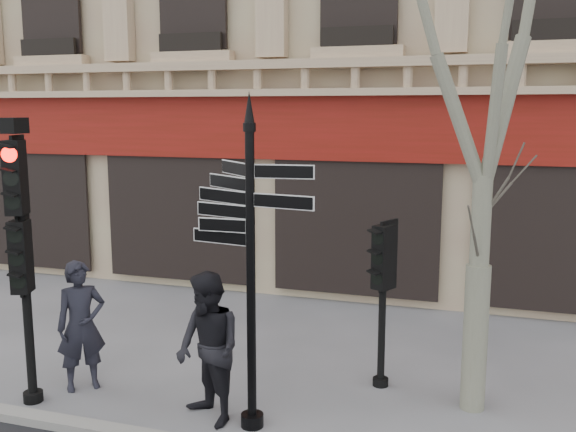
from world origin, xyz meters
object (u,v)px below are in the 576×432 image
(traffic_signal_secondary, at_px, (383,275))
(traffic_signal_main, at_px, (22,227))
(pedestrian_b, at_px, (209,349))
(fingerpost, at_px, (250,207))
(pedestrian_a, at_px, (81,326))

(traffic_signal_secondary, bearing_deg, traffic_signal_main, -131.34)
(traffic_signal_secondary, distance_m, pedestrian_b, 2.68)
(pedestrian_b, bearing_deg, fingerpost, 39.10)
(pedestrian_b, bearing_deg, traffic_signal_secondary, 77.23)
(fingerpost, bearing_deg, pedestrian_a, -168.41)
(traffic_signal_secondary, bearing_deg, pedestrian_a, -136.34)
(pedestrian_a, height_order, pedestrian_b, pedestrian_b)
(fingerpost, height_order, pedestrian_a, fingerpost)
(traffic_signal_secondary, xyz_separation_m, pedestrian_a, (-4.05, -1.38, -0.72))
(fingerpost, bearing_deg, traffic_signal_secondary, 70.16)
(traffic_signal_main, relative_size, pedestrian_a, 2.06)
(traffic_signal_main, xyz_separation_m, pedestrian_a, (0.41, 0.59, -1.50))
(traffic_signal_main, height_order, pedestrian_a, traffic_signal_main)
(fingerpost, distance_m, traffic_signal_main, 3.15)
(traffic_signal_main, xyz_separation_m, pedestrian_b, (2.55, 0.22, -1.46))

